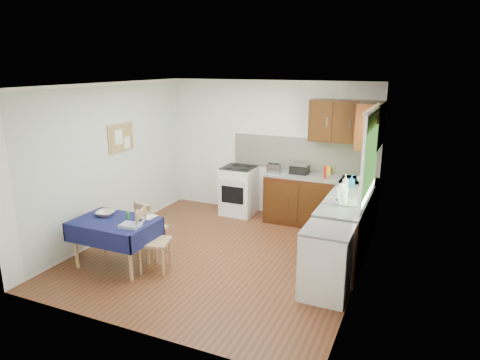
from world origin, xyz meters
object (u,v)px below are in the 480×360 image
at_px(dining_table, 115,227).
at_px(dish_rack, 341,201).
at_px(chair_far, 149,226).
at_px(chair_near, 151,238).
at_px(kettle, 342,194).
at_px(toaster, 274,168).
at_px(sandwich_press, 300,168).

relative_size(dining_table, dish_rack, 2.51).
xyz_separation_m(chair_far, dish_rack, (2.64, 0.88, 0.48)).
bearing_deg(chair_near, kettle, -76.73).
distance_m(dining_table, chair_near, 0.56).
relative_size(chair_far, toaster, 3.65).
bearing_deg(toaster, chair_near, -97.36).
distance_m(chair_far, chair_near, 0.54).
relative_size(chair_far, dish_rack, 1.86).
xyz_separation_m(chair_far, kettle, (2.64, 0.86, 0.58)).
relative_size(chair_near, toaster, 3.88).
bearing_deg(sandwich_press, kettle, -44.83).
bearing_deg(chair_near, sandwich_press, -42.07).
bearing_deg(sandwich_press, dish_rack, -44.53).
bearing_deg(toaster, dish_rack, -29.18).
relative_size(toaster, dish_rack, 0.51).
bearing_deg(dish_rack, sandwich_press, 129.84).
bearing_deg(dining_table, kettle, 16.44).
xyz_separation_m(dining_table, chair_near, (0.54, 0.09, -0.11)).
xyz_separation_m(chair_near, kettle, (2.31, 1.29, 0.55)).
bearing_deg(toaster, kettle, -29.51).
bearing_deg(kettle, sandwich_press, 125.86).
height_order(dining_table, toaster, toaster).
height_order(chair_near, toaster, toaster).
relative_size(dining_table, chair_near, 1.27).
distance_m(chair_far, sandwich_press, 2.83).
relative_size(toaster, sandwich_press, 0.74).
xyz_separation_m(chair_near, toaster, (0.87, 2.54, 0.51)).
xyz_separation_m(dining_table, dish_rack, (2.85, 1.39, 0.35)).
relative_size(chair_near, sandwich_press, 2.86).
height_order(dining_table, kettle, kettle).
bearing_deg(kettle, chair_near, -150.75).
xyz_separation_m(toaster, dish_rack, (1.44, -1.24, -0.06)).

